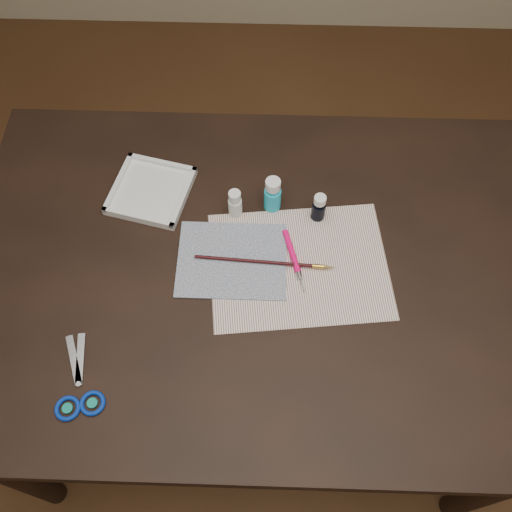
{
  "coord_description": "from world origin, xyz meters",
  "views": [
    {
      "loc": [
        0.02,
        -0.59,
        1.85
      ],
      "look_at": [
        0.0,
        0.0,
        0.8
      ],
      "focal_mm": 40.0,
      "sensor_mm": 36.0,
      "label": 1
    }
  ],
  "objects_px": {
    "paint_bottle_cyan": "(273,194)",
    "paint_bottle_white": "(235,203)",
    "paper": "(299,265)",
    "scissors": "(74,377)",
    "paint_bottle_navy": "(319,207)",
    "palette_tray": "(151,191)",
    "canvas": "(232,260)"
  },
  "relations": [
    {
      "from": "paper",
      "to": "paint_bottle_white",
      "type": "bearing_deg",
      "value": 137.35
    },
    {
      "from": "paint_bottle_white",
      "to": "paint_bottle_cyan",
      "type": "distance_m",
      "value": 0.09
    },
    {
      "from": "paint_bottle_cyan",
      "to": "paint_bottle_white",
      "type": "bearing_deg",
      "value": -166.0
    },
    {
      "from": "palette_tray",
      "to": "canvas",
      "type": "bearing_deg",
      "value": -41.43
    },
    {
      "from": "paper",
      "to": "palette_tray",
      "type": "relative_size",
      "value": 2.23
    },
    {
      "from": "paint_bottle_navy",
      "to": "canvas",
      "type": "bearing_deg",
      "value": -147.48
    },
    {
      "from": "scissors",
      "to": "canvas",
      "type": "bearing_deg",
      "value": -68.3
    },
    {
      "from": "palette_tray",
      "to": "scissors",
      "type": "bearing_deg",
      "value": -102.25
    },
    {
      "from": "paint_bottle_cyan",
      "to": "palette_tray",
      "type": "bearing_deg",
      "value": 174.28
    },
    {
      "from": "scissors",
      "to": "paint_bottle_navy",
      "type": "bearing_deg",
      "value": -71.93
    },
    {
      "from": "paper",
      "to": "paint_bottle_cyan",
      "type": "height_order",
      "value": "paint_bottle_cyan"
    },
    {
      "from": "paint_bottle_cyan",
      "to": "scissors",
      "type": "bearing_deg",
      "value": -132.3
    },
    {
      "from": "paint_bottle_navy",
      "to": "scissors",
      "type": "xyz_separation_m",
      "value": [
        -0.49,
        -0.4,
        -0.03
      ]
    },
    {
      "from": "palette_tray",
      "to": "paint_bottle_navy",
      "type": "bearing_deg",
      "value": -7.95
    },
    {
      "from": "paint_bottle_cyan",
      "to": "palette_tray",
      "type": "height_order",
      "value": "paint_bottle_cyan"
    },
    {
      "from": "paper",
      "to": "palette_tray",
      "type": "distance_m",
      "value": 0.39
    },
    {
      "from": "paper",
      "to": "palette_tray",
      "type": "height_order",
      "value": "palette_tray"
    },
    {
      "from": "canvas",
      "to": "paint_bottle_navy",
      "type": "distance_m",
      "value": 0.23
    },
    {
      "from": "paint_bottle_white",
      "to": "palette_tray",
      "type": "relative_size",
      "value": 0.44
    },
    {
      "from": "paint_bottle_white",
      "to": "palette_tray",
      "type": "bearing_deg",
      "value": 166.16
    },
    {
      "from": "paint_bottle_cyan",
      "to": "scissors",
      "type": "relative_size",
      "value": 0.49
    },
    {
      "from": "scissors",
      "to": "paper",
      "type": "bearing_deg",
      "value": -80.06
    },
    {
      "from": "canvas",
      "to": "paint_bottle_cyan",
      "type": "bearing_deg",
      "value": 59.73
    },
    {
      "from": "paint_bottle_white",
      "to": "scissors",
      "type": "xyz_separation_m",
      "value": [
        -0.3,
        -0.4,
        -0.03
      ]
    },
    {
      "from": "paper",
      "to": "scissors",
      "type": "distance_m",
      "value": 0.52
    },
    {
      "from": "paper",
      "to": "paint_bottle_navy",
      "type": "relative_size",
      "value": 5.11
    },
    {
      "from": "paper",
      "to": "palette_tray",
      "type": "bearing_deg",
      "value": 152.09
    },
    {
      "from": "paint_bottle_navy",
      "to": "palette_tray",
      "type": "relative_size",
      "value": 0.44
    },
    {
      "from": "paint_bottle_white",
      "to": "scissors",
      "type": "relative_size",
      "value": 0.39
    },
    {
      "from": "canvas",
      "to": "paint_bottle_cyan",
      "type": "relative_size",
      "value": 2.51
    },
    {
      "from": "scissors",
      "to": "paint_bottle_white",
      "type": "bearing_deg",
      "value": -57.7
    },
    {
      "from": "paint_bottle_white",
      "to": "paint_bottle_cyan",
      "type": "bearing_deg",
      "value": 14.0
    }
  ]
}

